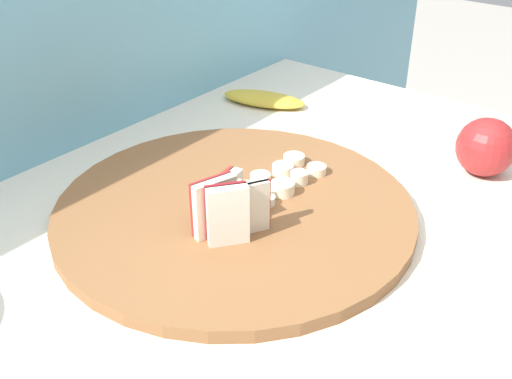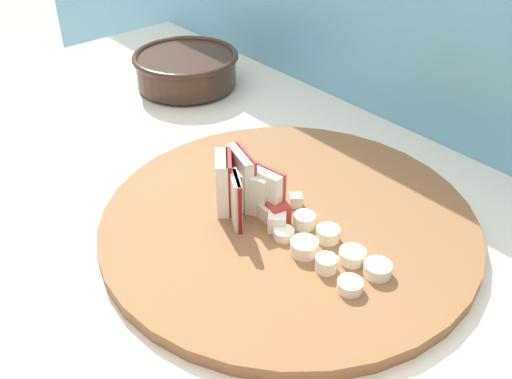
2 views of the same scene
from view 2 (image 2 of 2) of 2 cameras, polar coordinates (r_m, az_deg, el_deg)
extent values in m
cube|color=#6BADC6|center=(1.04, 12.01, -3.58)|extent=(2.40, 0.04, 1.33)
cylinder|color=brown|center=(0.67, 3.16, -3.22)|extent=(0.42, 0.42, 0.02)
cube|color=maroon|center=(0.66, -2.60, 0.65)|extent=(0.04, 0.03, 0.07)
cube|color=white|center=(0.66, -3.30, 0.63)|extent=(0.04, 0.04, 0.07)
cube|color=maroon|center=(0.64, -1.50, -1.01)|extent=(0.04, 0.02, 0.06)
cube|color=beige|center=(0.64, -1.96, -1.07)|extent=(0.04, 0.03, 0.06)
cube|color=#A32323|center=(0.67, -0.97, 1.22)|extent=(0.05, 0.02, 0.07)
cube|color=beige|center=(0.67, -1.49, 1.09)|extent=(0.05, 0.02, 0.07)
cube|color=#B22D23|center=(0.66, 1.29, 0.07)|extent=(0.04, 0.01, 0.05)
cube|color=#EFE5CC|center=(0.65, 0.85, -0.23)|extent=(0.04, 0.02, 0.05)
cube|color=#B22D23|center=(0.66, -0.56, -0.01)|extent=(0.05, 0.02, 0.05)
cube|color=#EFE5CC|center=(0.66, -0.86, -0.34)|extent=(0.05, 0.03, 0.05)
cube|color=white|center=(0.64, 2.06, -3.14)|extent=(0.03, 0.03, 0.02)
cube|color=#EFE5CC|center=(0.68, 1.91, -0.93)|extent=(0.02, 0.02, 0.01)
cube|color=beige|center=(0.68, 3.90, -1.05)|extent=(0.02, 0.02, 0.01)
cube|color=#B22D23|center=(0.65, 2.18, -2.27)|extent=(0.03, 0.03, 0.02)
cube|color=#EFE5CC|center=(0.66, 1.43, -2.09)|extent=(0.02, 0.02, 0.02)
cube|color=beige|center=(0.65, 1.21, -2.18)|extent=(0.02, 0.02, 0.02)
cylinder|color=white|center=(0.63, 2.73, -4.32)|extent=(0.02, 0.02, 0.01)
cylinder|color=#F4EAC6|center=(0.61, 4.71, -5.63)|extent=(0.03, 0.03, 0.02)
cylinder|color=#F4EAC6|center=(0.59, 6.84, -7.19)|extent=(0.02, 0.02, 0.02)
cylinder|color=#F4EAC6|center=(0.58, 9.13, -9.22)|extent=(0.03, 0.03, 0.01)
cylinder|color=#F4EAC6|center=(0.65, 4.75, -3.02)|extent=(0.02, 0.02, 0.02)
cylinder|color=beige|center=(0.63, 7.01, -4.32)|extent=(0.03, 0.03, 0.01)
cylinder|color=white|center=(0.61, 9.36, -6.38)|extent=(0.03, 0.03, 0.01)
cylinder|color=white|center=(0.60, 11.75, -7.60)|extent=(0.03, 0.03, 0.01)
cylinder|color=#382319|center=(1.00, -6.71, 10.09)|extent=(0.09, 0.09, 0.01)
cylinder|color=#382319|center=(0.99, -6.81, 11.48)|extent=(0.16, 0.16, 0.05)
torus|color=#382319|center=(0.98, -6.90, 12.74)|extent=(0.17, 0.17, 0.01)
camera|label=1|loc=(0.84, -47.31, 23.47)|focal=42.48mm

